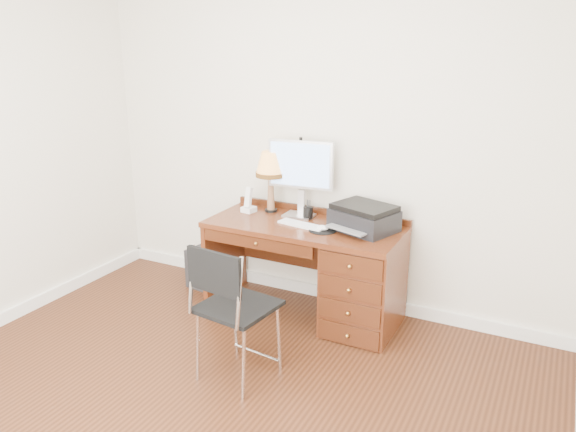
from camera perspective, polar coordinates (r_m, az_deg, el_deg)
The scene contains 12 objects.
ground at distance 3.55m, azimuth -8.68°, elevation -19.01°, with size 4.00×4.00×0.00m, color #33180B.
room_shell at distance 3.95m, azimuth -3.30°, elevation -13.71°, with size 4.00×4.00×4.00m.
desk at distance 4.29m, azimuth 5.58°, elevation -5.72°, with size 1.50×0.67×0.75m.
monitor at distance 4.40m, azimuth 1.31°, elevation 4.82°, with size 0.53×0.19×0.61m.
keyboard at distance 4.24m, azimuth 1.44°, elevation -0.90°, with size 0.39×0.11×0.01m, color white.
mouse_pad at distance 4.14m, azimuth 3.54°, elevation -1.35°, with size 0.20×0.20×0.04m.
printer at distance 4.16m, azimuth 7.74°, elevation -0.16°, with size 0.52×0.46×0.19m.
leg_lamp at distance 4.51m, azimuth -1.78°, elevation 4.91°, with size 0.24×0.24×0.50m.
phone at distance 4.58m, azimuth -4.02°, elevation 1.15°, with size 0.11×0.11×0.21m.
pen_cup at distance 4.40m, azimuth 2.05°, elevation 0.31°, with size 0.08×0.08×0.10m, color black.
chair at distance 3.51m, azimuth -5.77°, elevation -8.55°, with size 0.49×0.49×0.93m.
equipment_box at distance 5.03m, azimuth -8.05°, elevation -5.18°, with size 0.30×0.30×0.35m, color black.
Camera 1 is at (1.72, -2.28, 2.10)m, focal length 35.00 mm.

